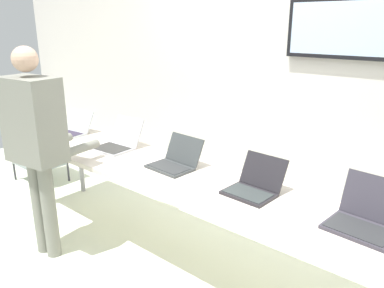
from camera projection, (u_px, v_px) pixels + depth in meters
name	position (u px, v px, depth m)	size (l,w,h in m)	color
ground	(187.00, 264.00, 3.01)	(8.00, 8.00, 0.04)	silver
back_wall	(270.00, 88.00, 3.44)	(8.00, 0.11, 2.45)	silver
workbench	(186.00, 182.00, 2.80)	(3.74, 0.70, 0.73)	beige
laptop_station_0	(72.00, 129.00, 3.85)	(0.36, 0.36, 0.22)	#ACB2B4
laptop_station_1	(118.00, 142.00, 3.40)	(0.35, 0.39, 0.25)	#AEADB3
laptop_station_2	(175.00, 161.00, 2.95)	(0.36, 0.34, 0.22)	#383C3D
laptop_station_3	(254.00, 185.00, 2.51)	(0.33, 0.34, 0.23)	black
laptop_station_4	(365.00, 217.00, 2.08)	(0.37, 0.36, 0.26)	#36333D
person	(36.00, 135.00, 2.85)	(0.49, 0.63, 1.65)	slate
storage_cart	(38.00, 146.00, 4.45)	(0.56, 0.44, 0.64)	gray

